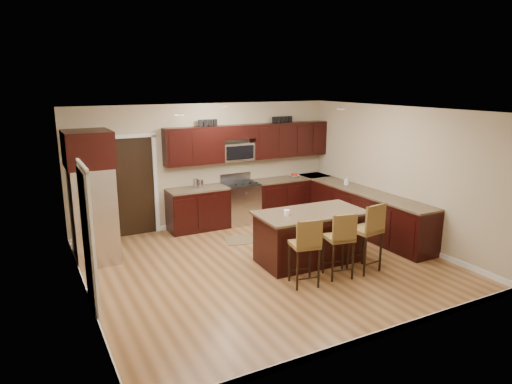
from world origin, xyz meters
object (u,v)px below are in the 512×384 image
stool_left (306,245)px  refrigerator (92,196)px  stool_right (369,229)px  stool_mid (341,238)px  range (241,203)px  island (310,238)px

stool_left → refrigerator: bearing=147.7°
stool_left → stool_right: 1.25m
stool_mid → refrigerator: size_ratio=0.48×
range → refrigerator: size_ratio=0.47×
range → stool_mid: 3.50m
range → island: (0.10, -2.65, -0.04)m
range → refrigerator: bearing=-165.9°
island → stool_right: (0.59, -0.85, 0.32)m
island → stool_mid: bearing=-87.2°
stool_left → stool_mid: stool_mid is taller
island → stool_left: (-0.66, -0.84, 0.27)m
stool_mid → range: bearing=103.1°
range → stool_left: (-0.55, -3.49, 0.22)m
range → stool_right: bearing=-78.8°
range → stool_mid: bearing=-88.1°
range → refrigerator: (-3.30, -0.83, 0.74)m
stool_right → stool_left: bearing=172.6°
range → refrigerator: 3.48m
stool_mid → stool_right: 0.58m
island → stool_right: stool_right is taller
stool_left → stool_right: size_ratio=0.93×
range → island: size_ratio=0.57×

